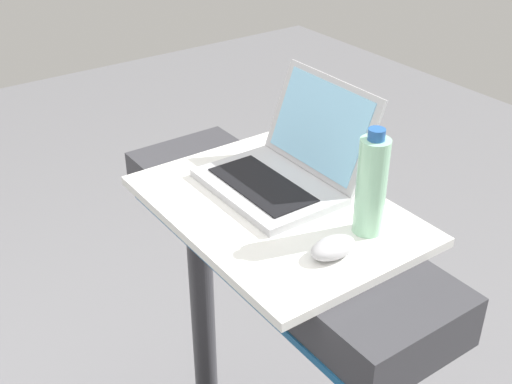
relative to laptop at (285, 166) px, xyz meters
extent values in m
cylinder|color=#38383D|center=(-0.28, -0.07, -0.59)|extent=(0.07, 0.07, 0.83)
cube|color=#38383D|center=(0.06, -0.07, -0.12)|extent=(0.90, 0.28, 0.11)
cube|color=#0C3F19|center=(0.06, -0.22, -0.12)|extent=(0.24, 0.01, 0.06)
cube|color=#1E598C|center=(0.06, -0.22, -0.17)|extent=(0.81, 0.00, 0.02)
cube|color=white|center=(0.06, -0.07, -0.06)|extent=(0.61, 0.43, 0.02)
cube|color=#B7B7BC|center=(0.00, -0.05, -0.04)|extent=(0.31, 0.22, 0.02)
cube|color=black|center=(0.00, -0.06, -0.03)|extent=(0.25, 0.12, 0.00)
cube|color=#B7B7BC|center=(0.00, 0.10, 0.07)|extent=(0.31, 0.08, 0.21)
cube|color=#8CCCF2|center=(0.00, 0.09, 0.08)|extent=(0.27, 0.07, 0.18)
ellipsoid|color=#B2B2B7|center=(0.27, -0.09, -0.03)|extent=(0.06, 0.10, 0.03)
cylinder|color=#9EDBB2|center=(0.25, 0.02, 0.06)|extent=(0.06, 0.06, 0.20)
cylinder|color=#2659A5|center=(0.25, 0.02, 0.17)|extent=(0.03, 0.03, 0.02)
camera|label=1|loc=(1.01, -0.80, 0.69)|focal=45.89mm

